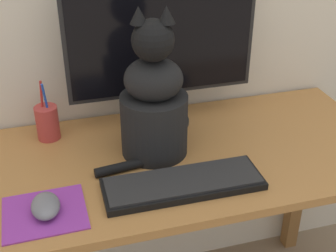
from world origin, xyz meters
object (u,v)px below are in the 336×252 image
at_px(computer_mouse_left, 46,206).
at_px(cat, 154,103).
at_px(monitor, 162,44).
at_px(keyboard, 183,183).
at_px(pen_cup, 47,122).

xyz_separation_m(computer_mouse_left, cat, (0.31, 0.19, 0.14)).
distance_m(monitor, cat, 0.20).
xyz_separation_m(keyboard, cat, (-0.03, 0.18, 0.15)).
bearing_deg(pen_cup, keyboard, -47.31).
bearing_deg(monitor, cat, -112.94).
bearing_deg(pen_cup, cat, -29.32).
bearing_deg(pen_cup, computer_mouse_left, -94.54).
distance_m(cat, pen_cup, 0.34).
relative_size(computer_mouse_left, cat, 0.24).
bearing_deg(computer_mouse_left, keyboard, 1.27).
distance_m(keyboard, pen_cup, 0.46).
height_order(computer_mouse_left, cat, cat).
bearing_deg(cat, pen_cup, 163.46).
height_order(monitor, pen_cup, monitor).
relative_size(keyboard, cat, 0.97).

